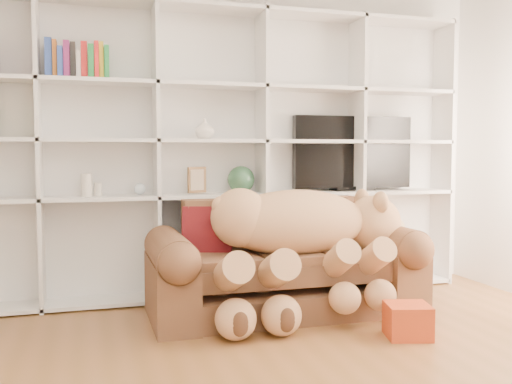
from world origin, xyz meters
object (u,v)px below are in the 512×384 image
object	(u,v)px
teddy_bear	(301,236)
tv	(353,154)
gift_box	(408,321)
sofa	(283,270)

from	to	relation	value
teddy_bear	tv	size ratio (longest dim) A/B	1.46
teddy_bear	gift_box	bearing A→B (deg)	-52.24
sofa	teddy_bear	bearing A→B (deg)	-66.35
gift_box	tv	distance (m)	1.83
sofa	gift_box	xyz separation A→B (m)	(0.58, -0.80, -0.21)
sofa	tv	distance (m)	1.40
gift_box	tv	xyz separation A→B (m)	(0.30, 1.44, 1.08)
sofa	teddy_bear	size ratio (longest dim) A/B	1.23
teddy_bear	gift_box	world-z (taller)	teddy_bear
gift_box	teddy_bear	bearing A→B (deg)	128.53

